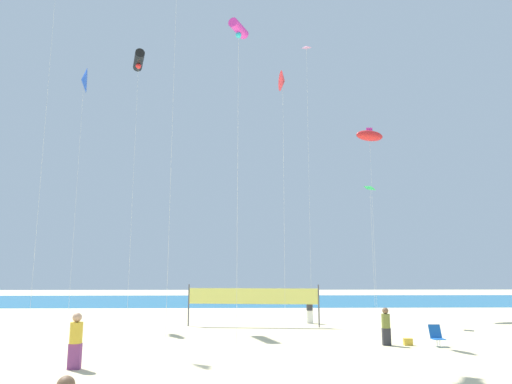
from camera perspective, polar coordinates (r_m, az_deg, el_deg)
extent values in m
plane|color=beige|center=(17.15, 0.57, -20.58)|extent=(120.00, 120.00, 0.00)
cube|color=#1E6B99|center=(50.63, -0.70, -13.33)|extent=(120.00, 20.00, 0.01)
cube|color=white|center=(29.46, 6.70, -15.17)|extent=(0.37, 0.22, 0.77)
cylinder|color=#2D2D33|center=(29.40, 6.67, -13.81)|extent=(0.39, 0.39, 0.64)
sphere|color=#997051|center=(29.37, 6.66, -12.91)|extent=(0.28, 0.28, 0.28)
cube|color=#7A3872|center=(17.24, -21.63, -18.46)|extent=(0.40, 0.24, 0.83)
cylinder|color=gold|center=(17.14, -21.46, -15.97)|extent=(0.42, 0.42, 0.68)
sphere|color=tan|center=(17.08, -21.36, -14.32)|extent=(0.31, 0.31, 0.31)
cube|color=#2D2D33|center=(21.73, 15.92, -16.92)|extent=(0.35, 0.21, 0.73)
cylinder|color=olive|center=(21.65, 15.84, -15.17)|extent=(0.37, 0.37, 0.60)
sphere|color=brown|center=(21.61, 15.79, -14.02)|extent=(0.27, 0.27, 0.27)
cube|color=#1959B2|center=(22.06, 21.72, -16.63)|extent=(0.52, 0.48, 0.03)
cube|color=#1959B2|center=(22.29, 21.37, -15.84)|extent=(0.52, 0.23, 0.57)
cylinder|color=silver|center=(21.95, 21.90, -17.08)|extent=(0.03, 0.03, 0.32)
cylinder|color=silver|center=(22.21, 21.60, -17.00)|extent=(0.03, 0.03, 0.32)
cylinder|color=#4C4C51|center=(28.14, -8.38, -13.73)|extent=(0.08, 0.08, 2.40)
cylinder|color=#4C4C51|center=(27.44, 7.82, -13.85)|extent=(0.08, 0.08, 2.40)
cube|color=#EAE566|center=(27.49, -0.38, -12.83)|extent=(7.59, 0.85, 0.90)
cube|color=gold|center=(22.02, 18.39, -17.27)|extent=(0.37, 0.19, 0.30)
cylinder|color=silver|center=(30.26, 14.33, -7.48)|extent=(0.01, 0.01, 8.48)
pyramid|color=green|center=(30.72, 14.04, 0.59)|extent=(0.72, 0.70, 0.33)
cylinder|color=silver|center=(36.38, 14.38, -3.64)|extent=(0.01, 0.01, 13.74)
ellipsoid|color=red|center=(37.69, 13.94, 6.80)|extent=(2.58, 1.63, 0.89)
cube|color=#D833A5|center=(37.80, 13.92, 7.33)|extent=(0.48, 0.06, 0.61)
cylinder|color=silver|center=(31.54, -15.05, 0.88)|extent=(0.01, 0.01, 17.67)
cylinder|color=black|center=(34.22, -14.39, 15.58)|extent=(1.31, 2.47, 0.64)
sphere|color=red|center=(34.05, -14.42, 14.95)|extent=(0.38, 0.38, 0.38)
cylinder|color=silver|center=(29.43, -24.88, 6.26)|extent=(0.01, 0.01, 21.73)
cylinder|color=silver|center=(24.48, -10.37, 8.24)|extent=(0.01, 0.01, 21.41)
cylinder|color=silver|center=(25.36, 3.50, -1.09)|extent=(0.01, 0.01, 14.03)
cone|color=red|center=(27.30, 3.34, 13.63)|extent=(0.42, 1.20, 1.18)
cylinder|color=silver|center=(33.17, -21.46, -0.36)|extent=(0.01, 0.01, 16.44)
cone|color=blue|center=(35.35, -20.62, 12.91)|extent=(0.89, 1.81, 1.78)
cylinder|color=silver|center=(32.82, 6.60, 1.95)|extent=(0.01, 0.01, 19.64)
pyramid|color=pink|center=(36.11, 6.28, 17.52)|extent=(0.66, 0.67, 0.27)
cylinder|color=silver|center=(20.13, -2.31, 1.57)|extent=(0.01, 0.01, 14.33)
cylinder|color=#D833A5|center=(22.65, -2.18, 19.66)|extent=(0.94, 1.31, 0.45)
sphere|color=#26BFCC|center=(22.49, -2.18, 18.93)|extent=(0.27, 0.27, 0.27)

